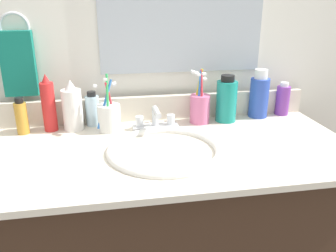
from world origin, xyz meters
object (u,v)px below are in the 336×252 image
at_px(bottle_shampoo_blue, 259,96).
at_px(cup_pink, 200,107).
at_px(cup_white_ceramic, 109,117).
at_px(bottle_cream_purple, 283,100).
at_px(hand_towel, 18,64).
at_px(bottle_mouthwash_teal, 226,100).
at_px(bottle_spray_red, 49,105).
at_px(faucet, 155,121).
at_px(bottle_oil_amber, 21,117).
at_px(bottle_gel_clear, 93,110).
at_px(bottle_lotion_white, 72,108).

height_order(bottle_shampoo_blue, cup_pink, cup_pink).
height_order(bottle_shampoo_blue, cup_white_ceramic, cup_white_ceramic).
height_order(bottle_cream_purple, cup_pink, cup_pink).
height_order(hand_towel, bottle_cream_purple, hand_towel).
distance_m(bottle_mouthwash_teal, cup_pink, 0.10).
distance_m(bottle_spray_red, cup_pink, 0.53).
height_order(hand_towel, bottle_spray_red, hand_towel).
xyz_separation_m(faucet, cup_pink, (0.17, 0.04, 0.03)).
xyz_separation_m(bottle_oil_amber, bottle_shampoo_blue, (0.85, 0.03, 0.03)).
xyz_separation_m(bottle_oil_amber, bottle_gel_clear, (0.23, 0.04, -0.00)).
relative_size(bottle_oil_amber, bottle_cream_purple, 0.98).
xyz_separation_m(hand_towel, faucet, (0.45, -0.13, -0.19)).
distance_m(bottle_spray_red, bottle_mouthwash_teal, 0.63).
bearing_deg(bottle_cream_purple, faucet, -171.43).
distance_m(bottle_shampoo_blue, bottle_gel_clear, 0.62).
bearing_deg(bottle_spray_red, cup_white_ceramic, -10.37).
distance_m(faucet, bottle_cream_purple, 0.52).
bearing_deg(faucet, cup_pink, 13.66).
relative_size(faucet, cup_pink, 0.80).
distance_m(bottle_oil_amber, bottle_shampoo_blue, 0.85).
bearing_deg(bottle_cream_purple, bottle_gel_clear, 179.70).
bearing_deg(bottle_lotion_white, bottle_spray_red, 176.86).
height_order(bottle_gel_clear, cup_pink, cup_pink).
relative_size(faucet, bottle_spray_red, 0.81).
height_order(bottle_oil_amber, bottle_mouthwash_teal, bottle_mouthwash_teal).
bearing_deg(bottle_mouthwash_teal, hand_towel, 173.37).
bearing_deg(bottle_gel_clear, bottle_shampoo_blue, -1.13).
relative_size(bottle_lotion_white, cup_pink, 0.88).
xyz_separation_m(bottle_oil_amber, bottle_cream_purple, (0.96, 0.04, 0.00)).
bearing_deg(bottle_shampoo_blue, bottle_cream_purple, 4.74).
distance_m(hand_towel, bottle_cream_purple, 0.98).
relative_size(bottle_spray_red, cup_white_ceramic, 1.00).
bearing_deg(bottle_spray_red, bottle_shampoo_blue, 1.24).
relative_size(faucet, cup_white_ceramic, 0.80).
relative_size(bottle_spray_red, bottle_lotion_white, 1.13).
bearing_deg(bottle_cream_purple, bottle_mouthwash_teal, -171.98).
relative_size(hand_towel, bottle_spray_red, 1.11).
xyz_separation_m(faucet, bottle_mouthwash_teal, (0.27, 0.04, 0.05)).
xyz_separation_m(bottle_shampoo_blue, bottle_gel_clear, (-0.62, 0.01, -0.03)).
height_order(hand_towel, bottle_lotion_white, hand_towel).
height_order(faucet, bottle_cream_purple, bottle_cream_purple).
bearing_deg(bottle_oil_amber, bottle_lotion_white, 3.48).
bearing_deg(bottle_gel_clear, faucet, -20.61).
bearing_deg(bottle_cream_purple, bottle_spray_red, -178.34).
distance_m(faucet, bottle_gel_clear, 0.23).
distance_m(bottle_oil_amber, bottle_spray_red, 0.10).
relative_size(bottle_mouthwash_teal, cup_white_ceramic, 0.86).
relative_size(bottle_lotion_white, cup_white_ceramic, 0.88).
bearing_deg(cup_pink, bottle_spray_red, 178.83).
bearing_deg(cup_pink, bottle_lotion_white, 179.17).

